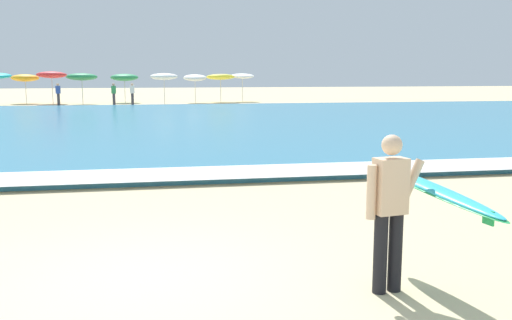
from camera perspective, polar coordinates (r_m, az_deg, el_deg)
The scene contains 15 objects.
ground_plane at distance 6.81m, azimuth -11.24°, elevation -11.66°, with size 160.00×160.00×0.00m, color beige.
sea at distance 25.84m, azimuth -10.63°, elevation 3.68°, with size 120.00×28.00×0.14m, color teal.
surf_foam at distance 12.54m, azimuth -10.87°, elevation -1.47°, with size 120.00×1.67×0.01m, color white.
surfer_with_board at distance 6.28m, azimuth 15.19°, elevation -3.81°, with size 1.10×2.36×1.73m.
beach_umbrella_1 at distance 46.29m, azimuth -22.44°, elevation 7.72°, with size 2.03×2.05×2.24m.
beach_umbrella_2 at distance 45.12m, azimuth -20.08°, elevation 8.14°, with size 2.19×2.22×2.47m.
beach_umbrella_3 at distance 43.61m, azimuth -17.30°, elevation 8.07°, with size 2.25×2.28×2.35m.
beach_umbrella_4 at distance 45.21m, azimuth -13.24°, elevation 8.18°, with size 2.13×2.15×2.25m.
beach_umbrella_5 at distance 42.83m, azimuth -9.34°, elevation 8.38°, with size 2.08×2.09×2.30m.
beach_umbrella_6 at distance 44.11m, azimuth -6.22°, elevation 8.32°, with size 1.80×1.83×2.23m.
beach_umbrella_7 at distance 44.78m, azimuth -3.62°, elevation 8.43°, with size 2.27×2.30×2.28m.
beach_umbrella_8 at distance 45.90m, azimuth -1.40°, elevation 8.53°, with size 1.92×1.94×2.30m.
beachgoer_near_row_left at distance 42.77m, azimuth -19.48°, elevation 6.39°, with size 0.32×0.20×1.58m.
beachgoer_near_row_mid at distance 41.86m, azimuth -12.47°, elevation 6.65°, with size 0.32×0.20×1.58m.
beachgoer_near_row_right at distance 41.81m, azimuth -14.27°, elevation 6.58°, with size 0.32×0.20×1.58m.
Camera 1 is at (0.16, -6.38, 2.38)m, focal length 39.32 mm.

